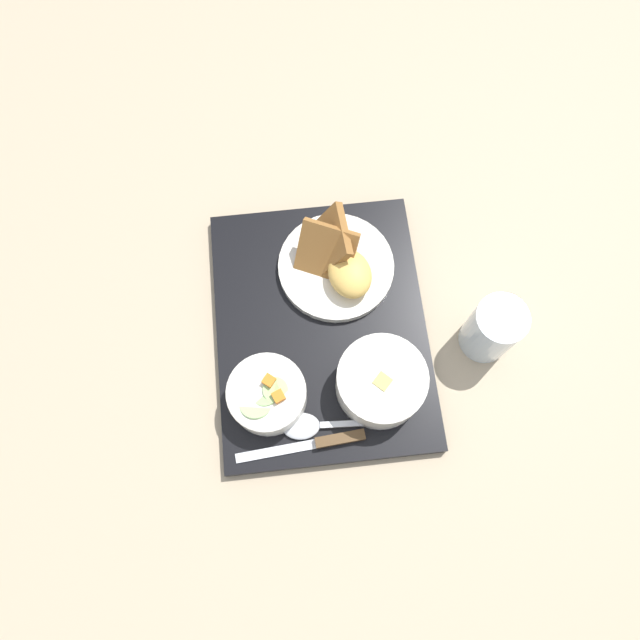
{
  "coord_description": "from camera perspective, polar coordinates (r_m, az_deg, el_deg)",
  "views": [
    {
      "loc": [
        -0.27,
        -0.0,
        0.86
      ],
      "look_at": [
        0.0,
        0.0,
        0.05
      ],
      "focal_mm": 32.0,
      "sensor_mm": 36.0,
      "label": 1
    }
  ],
  "objects": [
    {
      "name": "ground_plane",
      "position": [
        0.9,
        0.0,
        -1.0
      ],
      "size": [
        4.0,
        4.0,
        0.0
      ],
      "primitive_type": "plane",
      "color": "tan"
    },
    {
      "name": "serving_tray",
      "position": [
        0.89,
        0.0,
        -0.81
      ],
      "size": [
        0.45,
        0.37,
        0.02
      ],
      "color": "black",
      "rests_on": "ground_plane"
    },
    {
      "name": "bowl_salad",
      "position": [
        0.83,
        -5.43,
        -7.41
      ],
      "size": [
        0.11,
        0.11,
        0.06
      ],
      "color": "silver",
      "rests_on": "serving_tray"
    },
    {
      "name": "bowl_soup",
      "position": [
        0.83,
        6.01,
        -6.12
      ],
      "size": [
        0.13,
        0.13,
        0.06
      ],
      "color": "silver",
      "rests_on": "serving_tray"
    },
    {
      "name": "plate_main",
      "position": [
        0.9,
        1.64,
        5.63
      ],
      "size": [
        0.18,
        0.18,
        0.08
      ],
      "color": "silver",
      "rests_on": "serving_tray"
    },
    {
      "name": "knife",
      "position": [
        0.84,
        0.45,
        -12.06
      ],
      "size": [
        0.05,
        0.19,
        0.02
      ],
      "rotation": [
        0.0,
        0.0,
        1.76
      ],
      "color": "silver",
      "rests_on": "serving_tray"
    },
    {
      "name": "spoon",
      "position": [
        0.84,
        -0.93,
        -10.52
      ],
      "size": [
        0.04,
        0.15,
        0.01
      ],
      "rotation": [
        0.0,
        0.0,
        1.63
      ],
      "color": "silver",
      "rests_on": "serving_tray"
    },
    {
      "name": "glass_water",
      "position": [
        0.89,
        16.64,
        -1.02
      ],
      "size": [
        0.08,
        0.08,
        0.11
      ],
      "color": "silver",
      "rests_on": "ground_plane"
    }
  ]
}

